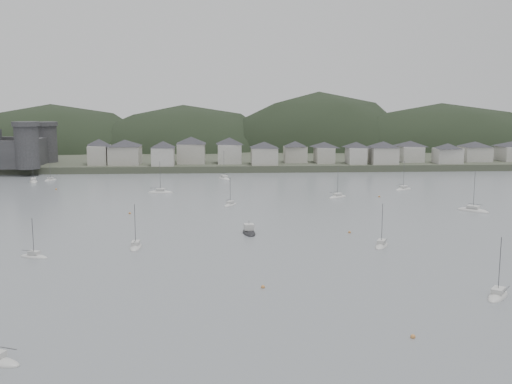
{
  "coord_description": "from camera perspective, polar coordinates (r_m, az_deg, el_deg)",
  "views": [
    {
      "loc": [
        -9.89,
        -88.81,
        31.12
      ],
      "look_at": [
        0.0,
        75.0,
        6.0
      ],
      "focal_mm": 41.28,
      "sensor_mm": 36.0,
      "label": 1
    }
  ],
  "objects": [
    {
      "name": "ground",
      "position": [
        94.63,
        2.78,
        -10.51
      ],
      "size": [
        900.0,
        900.0,
        0.0
      ],
      "primitive_type": "plane",
      "color": "slate",
      "rests_on": "ground"
    },
    {
      "name": "far_shore_land",
      "position": [
        385.08,
        -1.98,
        4.29
      ],
      "size": [
        900.0,
        250.0,
        3.0
      ],
      "primitive_type": "cube",
      "color": "#383D2D",
      "rests_on": "ground"
    },
    {
      "name": "forested_ridge",
      "position": [
        361.02,
        -1.09,
        1.96
      ],
      "size": [
        851.55,
        103.94,
        102.57
      ],
      "color": "black",
      "rests_on": "ground"
    },
    {
      "name": "waterfront_town",
      "position": [
        279.7,
        9.07,
        3.99
      ],
      "size": [
        451.48,
        28.46,
        12.92
      ],
      "color": "#A5A297",
      "rests_on": "far_shore_land"
    },
    {
      "name": "sailboat_lead",
      "position": [
        130.19,
        -11.58,
        -5.23
      ],
      "size": [
        2.41,
        7.45,
        10.2
      ],
      "rotation": [
        0.0,
        0.0,
        0.0
      ],
      "color": "beige",
      "rests_on": "ground"
    },
    {
      "name": "moored_fleet",
      "position": [
        162.08,
        -0.05,
        -2.3
      ],
      "size": [
        252.6,
        177.26,
        13.56
      ],
      "color": "beige",
      "rests_on": "ground"
    },
    {
      "name": "motor_launch_far",
      "position": [
        141.22,
        -0.68,
        -3.91
      ],
      "size": [
        3.67,
        8.25,
        3.91
      ],
      "rotation": [
        0.0,
        0.0,
        3.24
      ],
      "color": "black",
      "rests_on": "ground"
    },
    {
      "name": "mooring_buoys",
      "position": [
        145.83,
        -0.57,
        -3.56
      ],
      "size": [
        175.88,
        140.51,
        0.7
      ],
      "color": "#BC7A3E",
      "rests_on": "ground"
    }
  ]
}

